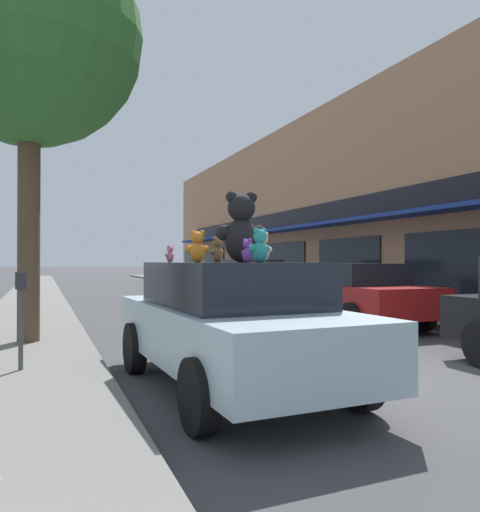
{
  "coord_description": "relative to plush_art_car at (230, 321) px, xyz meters",
  "views": [
    {
      "loc": [
        -4.5,
        -5.42,
        1.57
      ],
      "look_at": [
        -1.17,
        2.97,
        1.65
      ],
      "focal_mm": 35.0,
      "sensor_mm": 36.0,
      "label": 1
    }
  ],
  "objects": [
    {
      "name": "ground_plane",
      "position": [
        2.36,
        -0.28,
        -0.82
      ],
      "size": [
        260.0,
        260.0,
        0.0
      ],
      "primitive_type": "plane",
      "color": "#424244"
    },
    {
      "name": "teddy_bear_yellow",
      "position": [
        0.16,
        -0.46,
        0.83
      ],
      "size": [
        0.13,
        0.16,
        0.22
      ],
      "rotation": [
        0.0,
        0.0,
        4.16
      ],
      "color": "yellow",
      "rests_on": "plush_art_car"
    },
    {
      "name": "teddy_bear_cream",
      "position": [
        0.41,
        -0.04,
        0.91
      ],
      "size": [
        0.28,
        0.17,
        0.38
      ],
      "rotation": [
        0.0,
        0.0,
        3.11
      ],
      "color": "beige",
      "rests_on": "plush_art_car"
    },
    {
      "name": "storefront_row",
      "position": [
        15.12,
        12.35,
        3.09
      ],
      "size": [
        14.7,
        40.73,
        7.82
      ],
      "color": "tan",
      "rests_on": "ground_plane"
    },
    {
      "name": "teddy_bear_brown",
      "position": [
        0.03,
        0.59,
        0.89
      ],
      "size": [
        0.25,
        0.2,
        0.34
      ],
      "rotation": [
        0.0,
        0.0,
        3.65
      ],
      "color": "olive",
      "rests_on": "plush_art_car"
    },
    {
      "name": "teddy_bear_pink",
      "position": [
        -0.62,
        0.55,
        0.83
      ],
      "size": [
        0.16,
        0.14,
        0.22
      ],
      "rotation": [
        0.0,
        0.0,
        3.76
      ],
      "color": "pink",
      "rests_on": "plush_art_car"
    },
    {
      "name": "parked_car_far_center",
      "position": [
        4.79,
        4.55,
        -0.01
      ],
      "size": [
        2.04,
        4.77,
        1.5
      ],
      "color": "maroon",
      "rests_on": "ground_plane"
    },
    {
      "name": "teddy_bear_orange",
      "position": [
        -0.45,
        -0.11,
        0.9
      ],
      "size": [
        0.29,
        0.2,
        0.38
      ],
      "rotation": [
        0.0,
        0.0,
        2.84
      ],
      "color": "orange",
      "rests_on": "plush_art_car"
    },
    {
      "name": "teddy_bear_giant",
      "position": [
        0.14,
        -0.01,
        1.14
      ],
      "size": [
        0.66,
        0.43,
        0.88
      ],
      "rotation": [
        0.0,
        0.0,
        2.95
      ],
      "color": "black",
      "rests_on": "plush_art_car"
    },
    {
      "name": "teddy_bear_purple",
      "position": [
        0.03,
        -0.48,
        0.85
      ],
      "size": [
        0.15,
        0.21,
        0.27
      ],
      "rotation": [
        0.0,
        0.0,
        1.99
      ],
      "color": "purple",
      "rests_on": "plush_art_car"
    },
    {
      "name": "plush_art_car",
      "position": [
        0.0,
        0.0,
        0.0
      ],
      "size": [
        2.1,
        4.44,
        1.54
      ],
      "rotation": [
        0.0,
        0.0,
        0.04
      ],
      "color": "#ADC6D1",
      "rests_on": "ground_plane"
    },
    {
      "name": "teddy_bear_teal",
      "position": [
        -0.04,
        -0.97,
        0.9
      ],
      "size": [
        0.27,
        0.19,
        0.36
      ],
      "rotation": [
        0.0,
        0.0,
        3.41
      ],
      "color": "teal",
      "rests_on": "plush_art_car"
    },
    {
      "name": "parking_meter",
      "position": [
        -2.4,
        1.39,
        0.13
      ],
      "size": [
        0.14,
        0.1,
        1.27
      ],
      "color": "#4C4C51",
      "rests_on": "sidewalk_near"
    },
    {
      "name": "teddy_bear_green",
      "position": [
        0.41,
        0.65,
        0.85
      ],
      "size": [
        0.2,
        0.13,
        0.26
      ],
      "rotation": [
        0.0,
        0.0,
        3.37
      ],
      "color": "green",
      "rests_on": "plush_art_car"
    },
    {
      "name": "street_tree",
      "position": [
        -2.36,
        3.85,
        4.74
      ],
      "size": [
        3.96,
        3.96,
        7.43
      ],
      "color": "brown",
      "rests_on": "sidewalk_near"
    },
    {
      "name": "sidewalk_near",
      "position": [
        -2.44,
        -0.28,
        -0.75
      ],
      "size": [
        2.24,
        90.0,
        0.14
      ],
      "color": "slate",
      "rests_on": "ground_plane"
    },
    {
      "name": "parked_car_far_right",
      "position": [
        4.79,
        11.09,
        0.06
      ],
      "size": [
        1.88,
        4.57,
        1.6
      ],
      "color": "silver",
      "rests_on": "ground_plane"
    }
  ]
}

